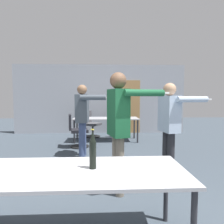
# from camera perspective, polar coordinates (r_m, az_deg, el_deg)

# --- Properties ---
(back_wall) EXTENTS (6.57, 0.12, 2.64)m
(back_wall) POSITION_cam_1_polar(r_m,az_deg,el_deg) (7.77, -3.23, 3.64)
(back_wall) COLOR #A3A8B2
(back_wall) RESTS_ON ground_plane
(conference_table_near) EXTENTS (2.03, 0.81, 0.74)m
(conference_table_near) POSITION_cam_1_polar(r_m,az_deg,el_deg) (1.96, -10.15, -17.72)
(conference_table_near) COLOR #A8A8AD
(conference_table_near) RESTS_ON ground_plane
(conference_table_far) EXTENTS (2.05, 0.78, 0.74)m
(conference_table_far) POSITION_cam_1_polar(r_m,az_deg,el_deg) (6.38, -1.73, -2.26)
(conference_table_far) COLOR #A8A8AD
(conference_table_far) RESTS_ON ground_plane
(person_center_tall) EXTENTS (0.83, 0.60, 1.65)m
(person_center_tall) POSITION_cam_1_polar(r_m,az_deg,el_deg) (3.64, 16.17, -2.33)
(person_center_tall) COLOR #28282D
(person_center_tall) RESTS_ON ground_plane
(person_right_polo) EXTENTS (0.78, 0.73, 1.69)m
(person_right_polo) POSITION_cam_1_polar(r_m,az_deg,el_deg) (4.72, -8.31, -0.57)
(person_right_polo) COLOR #3D4C75
(person_right_polo) RESTS_ON ground_plane
(person_far_watching) EXTENTS (0.87, 0.55, 1.76)m
(person_far_watching) POSITION_cam_1_polar(r_m,az_deg,el_deg) (2.86, 2.03, -2.33)
(person_far_watching) COLOR slate
(person_far_watching) RESTS_ON ground_plane
(office_chair_far_left) EXTENTS (0.53, 0.58, 0.94)m
(office_chair_far_left) POSITION_cam_1_polar(r_m,az_deg,el_deg) (7.12, 2.89, -3.45)
(office_chair_far_left) COLOR black
(office_chair_far_left) RESTS_ON ground_plane
(office_chair_far_right) EXTENTS (0.68, 0.67, 0.91)m
(office_chair_far_right) POSITION_cam_1_polar(r_m,az_deg,el_deg) (7.11, -6.00, -3.67)
(office_chair_far_right) COLOR black
(office_chair_far_right) RESTS_ON ground_plane
(office_chair_near_pushed) EXTENTS (0.59, 0.54, 0.93)m
(office_chair_near_pushed) POSITION_cam_1_polar(r_m,az_deg,el_deg) (5.69, -10.03, -5.61)
(office_chair_near_pushed) COLOR black
(office_chair_near_pushed) RESTS_ON ground_plane
(beer_bottle) EXTENTS (0.06, 0.06, 0.37)m
(beer_bottle) POSITION_cam_1_polar(r_m,az_deg,el_deg) (1.91, -5.52, -10.76)
(beer_bottle) COLOR black
(beer_bottle) RESTS_ON conference_table_near
(drink_cup) EXTENTS (0.08, 0.08, 0.09)m
(drink_cup) POSITION_cam_1_polar(r_m,az_deg,el_deg) (6.56, 2.17, -1.13)
(drink_cup) COLOR #232328
(drink_cup) RESTS_ON conference_table_far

